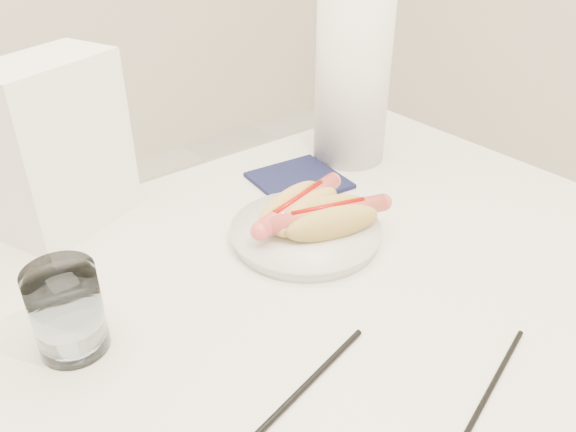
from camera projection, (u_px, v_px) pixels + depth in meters
table at (286, 324)px, 0.80m from camera, size 1.20×0.80×0.75m
plate at (306, 234)px, 0.87m from camera, size 0.27×0.27×0.02m
hotdog_left at (299, 209)px, 0.87m from camera, size 0.19×0.11×0.05m
hotdog_right at (328, 218)px, 0.84m from camera, size 0.19×0.11×0.05m
water_glass at (67, 310)px, 0.65m from camera, size 0.08×0.08×0.11m
chopstick_near at (300, 391)px, 0.61m from camera, size 0.23×0.06×0.01m
chopstick_far at (493, 384)px, 0.62m from camera, size 0.19×0.06×0.01m
napkin_box at (58, 146)px, 0.85m from camera, size 0.22×0.18×0.26m
navy_napkin at (299, 180)px, 1.03m from camera, size 0.16×0.16×0.01m
paper_towel_roll at (352, 81)px, 1.04m from camera, size 0.14×0.14×0.30m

